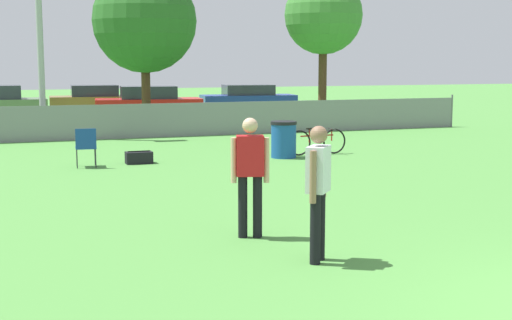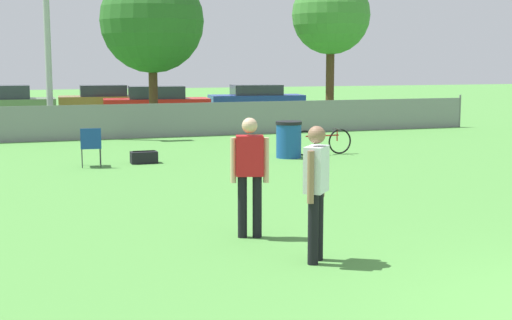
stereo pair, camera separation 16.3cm
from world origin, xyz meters
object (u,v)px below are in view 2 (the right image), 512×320
Objects in this scene: player_thrower_red at (250,169)px; folding_chair_sideline at (91,144)px; parked_car_olive at (2,104)px; player_receiver_white at (316,184)px; bicycle_sideline at (322,142)px; parked_car_tan at (103,100)px; parked_car_red at (157,103)px; parked_car_blue at (256,99)px; tree_far_right at (331,16)px; gear_bag_sideline at (144,157)px; tree_near_pole at (152,21)px; trash_bin at (289,139)px.

player_thrower_red is 7.69m from folding_chair_sideline.
parked_car_olive is at bearing 115.29° from player_thrower_red.
player_receiver_white is 10.20m from bicycle_sideline.
parked_car_tan is 4.04m from parked_car_red.
player_receiver_white is 25.79m from parked_car_blue.
parked_car_blue is at bearing -116.45° from folding_chair_sideline.
parked_car_tan is 0.89× the size of parked_car_blue.
bicycle_sideline is 16.92m from parked_car_tan.
player_receiver_white is 0.98× the size of bicycle_sideline.
tree_far_right reaches higher than parked_car_red.
parked_car_tan is (0.99, 16.55, 0.52)m from gear_bag_sideline.
bicycle_sideline is at bearing -172.85° from folding_chair_sideline.
trash_bin is (1.81, -8.89, -3.40)m from tree_near_pole.
tree_near_pole is at bearing -127.18° from parked_car_blue.
parked_car_blue is (3.38, 15.37, 0.31)m from bicycle_sideline.
folding_chair_sideline is at bearing -81.24° from parked_car_olive.
player_receiver_white reaches higher than parked_car_tan.
parked_car_olive is at bearing 116.24° from trash_bin.
tree_near_pole is at bearing 35.96° from player_receiver_white.
bicycle_sideline is (-3.94, -8.17, -3.82)m from tree_far_right.
parked_car_blue is at bearing 31.65° from parked_car_red.
parked_car_tan is (0.86, 24.33, -0.31)m from player_thrower_red.
tree_near_pole is 6.26× the size of folding_chair_sideline.
player_thrower_red is 9.10m from bicycle_sideline.
parked_car_blue reaches higher than trash_bin.
bicycle_sideline is 16.31m from parked_car_olive.
parked_car_olive is at bearing 49.80° from player_receiver_white.
player_receiver_white is at bearing -89.30° from parked_car_red.
tree_far_right is 3.39× the size of player_receiver_white.
parked_car_tan reaches higher than bicycle_sideline.
folding_chair_sideline is at bearing -94.45° from parked_car_tan.
bicycle_sideline is 2.70× the size of gear_bag_sideline.
player_receiver_white is 1.83× the size of folding_chair_sideline.
player_thrower_red is 0.40× the size of parked_car_olive.
gear_bag_sideline is (-8.67, -8.22, -4.02)m from tree_far_right.
parked_car_blue is at bearing 23.18° from player_receiver_white.
tree_near_pole is 8.24m from parked_car_olive.
bicycle_sideline is (6.00, 0.28, -0.18)m from folding_chair_sideline.
parked_car_blue is (7.60, 24.64, -0.31)m from player_receiver_white.
player_receiver_white is 0.36× the size of parked_car_blue.
tree_far_right reaches higher than folding_chair_sideline.
player_thrower_red is at bearing -88.99° from gear_bag_sideline.
tree_near_pole is at bearing -104.93° from folding_chair_sideline.
folding_chair_sideline is at bearing 116.70° from player_thrower_red.
parked_car_blue is at bearing 74.17° from trash_bin.
player_thrower_red is 8.39m from trash_bin.
player_thrower_red reaches higher than folding_chair_sideline.
folding_chair_sideline is 0.22× the size of parked_car_tan.
player_receiver_white is at bearing -80.15° from parked_car_olive.
player_receiver_white is 2.65× the size of gear_bag_sideline.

